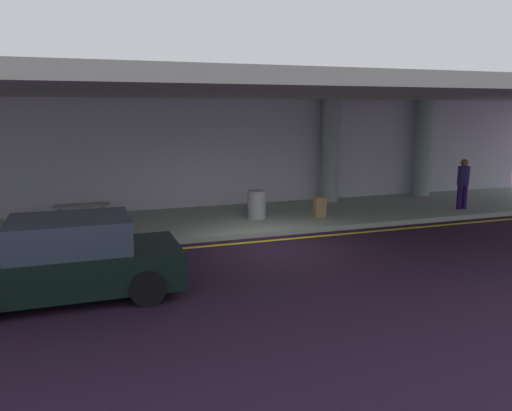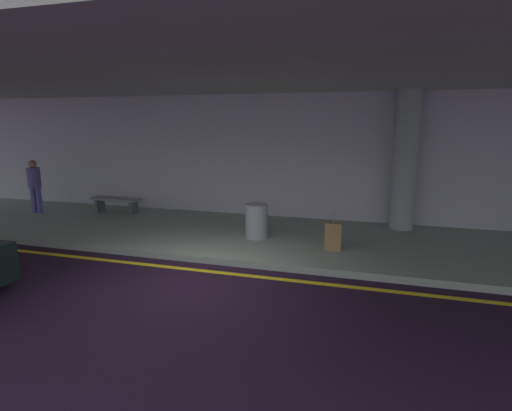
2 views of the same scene
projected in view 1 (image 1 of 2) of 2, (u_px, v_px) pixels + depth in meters
The scene contains 12 objects.
ground_plane at pixel (274, 247), 12.79m from camera, with size 60.00×60.00×0.00m, color black.
sidewalk at pixel (238, 219), 15.66m from camera, with size 26.00×4.20×0.15m, color gray.
lane_stripe_yellow at pixel (265, 241), 13.35m from camera, with size 26.00×0.14×0.01m, color yellow.
support_column_far_left at pixel (330, 151), 18.10m from camera, with size 0.64×0.64×3.65m, color gray.
support_column_left_mid at pixel (423, 148), 19.40m from camera, with size 0.64×0.64×3.65m, color gray.
ceiling_overhang at pixel (242, 91), 14.47m from camera, with size 28.00×13.20×0.30m, color #9B9E8E.
terminal_back_wall at pixel (218, 155), 17.40m from camera, with size 26.00×0.30×3.80m, color #ADACB9.
car_black at pixel (67, 260), 9.19m from camera, with size 4.10×1.92×1.50m.
person_waiting_for_ride at pixel (463, 181), 16.72m from camera, with size 0.38×0.38×1.68m.
suitcase_upright_primary at pixel (320, 207), 15.63m from camera, with size 0.36×0.22×0.90m.
bench_metal at pixel (82, 209), 15.13m from camera, with size 1.60×0.50×0.48m.
trash_bin_steel at pixel (257, 205), 15.40m from camera, with size 0.56×0.56×0.85m, color gray.
Camera 1 is at (-4.50, -11.54, 3.40)m, focal length 35.40 mm.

